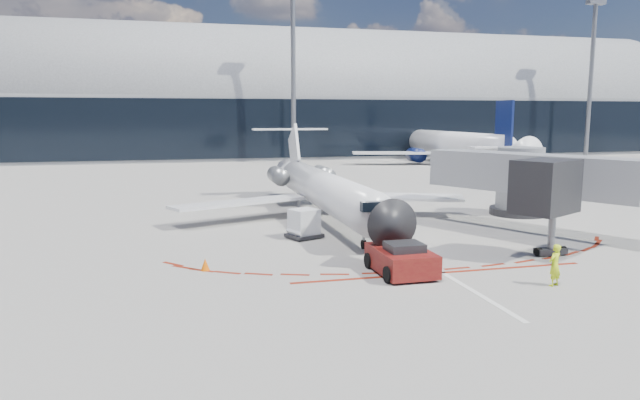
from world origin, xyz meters
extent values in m
plane|color=gray|center=(0.00, 0.00, 0.00)|extent=(260.00, 260.00, 0.00)
cube|color=silver|center=(0.00, 2.00, 0.01)|extent=(0.25, 40.00, 0.01)
cube|color=maroon|center=(0.00, -11.50, 0.01)|extent=(14.00, 0.25, 0.01)
cube|color=#979A9D|center=(0.00, 65.00, 5.00)|extent=(150.00, 24.00, 10.00)
cylinder|color=#979A9D|center=(0.00, 65.00, 10.00)|extent=(150.00, 24.00, 24.00)
cube|color=black|center=(0.00, 52.95, 5.00)|extent=(150.00, 0.20, 9.00)
cube|color=gray|center=(9.00, -4.50, 3.60)|extent=(8.22, 12.61, 2.30)
cube|color=black|center=(5.95, -10.24, 3.60)|extent=(3.86, 3.44, 2.60)
cylinder|color=slate|center=(6.75, -9.84, 1.20)|extent=(0.36, 0.36, 2.40)
cube|color=black|center=(6.75, -9.84, 0.22)|extent=(1.60, 0.60, 0.30)
cylinder|color=gray|center=(12.05, 1.24, 2.40)|extent=(3.20, 3.20, 4.80)
cylinder|color=black|center=(12.05, 1.24, 0.25)|extent=(4.00, 4.00, 0.50)
cylinder|color=slate|center=(5.00, 48.00, 12.50)|extent=(0.70, 0.70, 25.00)
cylinder|color=slate|center=(55.00, 48.00, 12.50)|extent=(0.70, 0.70, 25.00)
cylinder|color=white|center=(-2.01, 1.93, 2.09)|extent=(2.41, 19.61, 2.41)
cone|color=black|center=(-2.01, -9.13, 2.09)|extent=(2.41, 2.50, 2.41)
cone|color=white|center=(-2.01, 13.33, 2.09)|extent=(2.41, 3.21, 2.41)
cube|color=black|center=(-2.01, -7.70, 2.58)|extent=(1.52, 1.25, 0.49)
cube|color=white|center=(-7.54, 3.26, 1.29)|extent=(9.55, 5.66, 0.28)
cube|color=white|center=(3.51, 3.26, 1.29)|extent=(9.55, 5.66, 0.28)
cube|color=white|center=(-2.01, 12.44, 4.23)|extent=(0.22, 4.18, 4.26)
cube|color=white|center=(-2.01, 14.32, 5.84)|extent=(6.42, 1.43, 0.14)
cylinder|color=slate|center=(-3.84, 9.77, 2.32)|extent=(1.34, 3.03, 1.34)
cylinder|color=slate|center=(-0.19, 9.77, 2.32)|extent=(1.34, 3.03, 1.34)
cylinder|color=black|center=(-2.01, -6.27, 0.25)|extent=(0.20, 0.50, 0.50)
cylinder|color=black|center=(-3.35, 4.15, 0.29)|extent=(0.27, 0.57, 0.57)
cylinder|color=black|center=(-0.68, 4.15, 0.29)|extent=(0.27, 0.57, 0.57)
cylinder|color=slate|center=(-2.01, -6.27, 0.49)|extent=(0.16, 0.16, 0.98)
cube|color=#590C0E|center=(-1.86, -11.15, 0.61)|extent=(2.29, 3.61, 1.00)
cube|color=black|center=(-1.86, -11.49, 1.28)|extent=(1.58, 1.36, 0.39)
cylinder|color=slate|center=(-1.90, -8.70, 0.39)|extent=(0.16, 2.90, 0.11)
cylinder|color=black|center=(-2.90, -12.40, 0.36)|extent=(0.32, 0.72, 0.71)
cylinder|color=black|center=(-0.78, -12.36, 0.36)|extent=(0.32, 0.72, 0.71)
cylinder|color=black|center=(-2.94, -9.94, 0.36)|extent=(0.32, 0.72, 0.71)
cylinder|color=black|center=(-0.82, -9.91, 0.36)|extent=(0.32, 0.72, 0.71)
imported|color=#DBFD1A|center=(3.60, -14.44, 0.89)|extent=(0.76, 0.65, 1.78)
cube|color=black|center=(-4.50, -2.85, 0.16)|extent=(2.25, 2.11, 0.20)
cube|color=white|center=(-4.50, -2.85, 0.97)|extent=(1.85, 1.80, 1.44)
cylinder|color=black|center=(-4.93, -3.67, 0.09)|extent=(0.15, 0.20, 0.18)
cylinder|color=black|center=(-3.61, -3.10, 0.09)|extent=(0.15, 0.20, 0.18)
cylinder|color=black|center=(-5.39, -2.59, 0.09)|extent=(0.15, 0.20, 0.18)
cylinder|color=black|center=(-4.07, -2.03, 0.09)|extent=(0.15, 0.20, 0.18)
cone|color=#E45C04|center=(-10.37, -8.56, 0.28)|extent=(0.41, 0.41, 0.57)
cone|color=#E45C04|center=(-0.46, -7.24, 0.28)|extent=(0.40, 0.40, 0.56)
camera|label=1|loc=(-11.32, -34.36, 7.03)|focal=32.00mm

